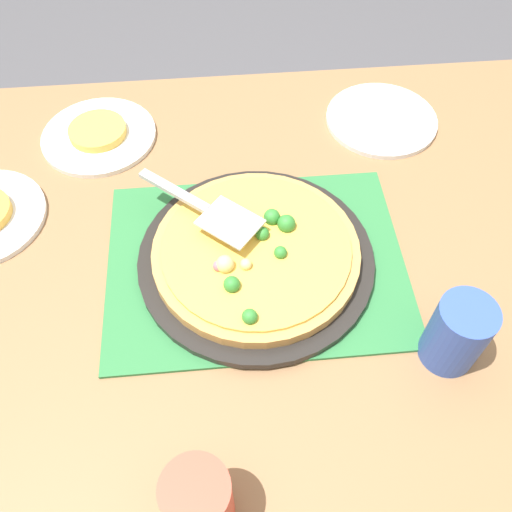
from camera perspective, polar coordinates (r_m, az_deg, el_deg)
name	(u,v)px	position (r m, az deg, el deg)	size (l,w,h in m)	color
ground_plane	(256,420)	(1.57, 0.00, -16.68)	(8.00, 8.00, 0.00)	#4C4C51
dining_table	(256,298)	(0.98, 0.00, -4.40)	(1.40, 1.00, 0.75)	olive
placemat	(256,262)	(0.89, 0.00, -0.64)	(0.48, 0.36, 0.01)	#2D753D
pizza_pan	(256,259)	(0.88, 0.00, -0.27)	(0.38, 0.38, 0.01)	black
pizza	(256,251)	(0.87, 0.00, 0.48)	(0.33, 0.33, 0.05)	tan
plate_far_right	(99,136)	(1.13, -16.04, 11.94)	(0.22, 0.22, 0.01)	white
plate_side	(381,119)	(1.15, 12.94, 13.71)	(0.22, 0.22, 0.01)	white
served_slice_right	(97,131)	(1.12, -16.19, 12.42)	(0.11, 0.11, 0.02)	#EAB747
cup_near	(457,334)	(0.81, 20.21, -7.60)	(0.08, 0.08, 0.12)	#3351AD
cup_corner	(199,501)	(0.69, -5.99, -24.07)	(0.08, 0.08, 0.12)	#E04C38
pizza_server	(206,209)	(0.88, -5.23, 4.93)	(0.20, 0.18, 0.01)	silver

